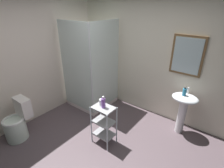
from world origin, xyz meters
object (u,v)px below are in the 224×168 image
at_px(toilet, 17,123).
at_px(rinse_cup, 101,102).
at_px(pedestal_sink, 183,106).
at_px(storage_cart, 104,122).
at_px(shower_stall, 92,88).
at_px(conditioner_bottle_purple, 103,103).
at_px(hand_soap_bottle, 184,92).

xyz_separation_m(toilet, rinse_cup, (1.26, 0.90, 0.48)).
xyz_separation_m(pedestal_sink, storage_cart, (-0.97, -1.12, -0.14)).
bearing_deg(shower_stall, rinse_cup, -38.24).
height_order(storage_cart, rinse_cup, rinse_cup).
xyz_separation_m(storage_cart, conditioner_bottle_purple, (0.00, -0.00, 0.39)).
bearing_deg(shower_stall, pedestal_sink, 9.27).
relative_size(toilet, storage_cart, 1.03).
relative_size(toilet, conditioner_bottle_purple, 3.72).
relative_size(shower_stall, conditioner_bottle_purple, 9.79).
xyz_separation_m(conditioner_bottle_purple, rinse_cup, (-0.08, 0.04, -0.04)).
xyz_separation_m(shower_stall, rinse_cup, (0.96, -0.76, 0.33)).
bearing_deg(toilet, shower_stall, 79.91).
height_order(shower_stall, toilet, shower_stall).
xyz_separation_m(shower_stall, storage_cart, (1.04, -0.80, -0.03)).
xyz_separation_m(shower_stall, hand_soap_bottle, (1.99, 0.30, 0.42)).
relative_size(storage_cart, rinse_cup, 6.88).
relative_size(conditioner_bottle_purple, rinse_cup, 1.90).
bearing_deg(conditioner_bottle_purple, pedestal_sink, 49.10).
height_order(hand_soap_bottle, conditioner_bottle_purple, hand_soap_bottle).
distance_m(shower_stall, hand_soap_bottle, 2.05).
bearing_deg(toilet, rinse_cup, 35.64).
bearing_deg(storage_cart, shower_stall, 142.55).
bearing_deg(rinse_cup, toilet, -144.36).
distance_m(toilet, storage_cart, 1.60).
bearing_deg(conditioner_bottle_purple, toilet, -147.04).
relative_size(shower_stall, hand_soap_bottle, 12.67).
relative_size(pedestal_sink, storage_cart, 1.09).
distance_m(shower_stall, toilet, 1.69).
bearing_deg(conditioner_bottle_purple, storage_cart, 147.21).
height_order(shower_stall, hand_soap_bottle, shower_stall).
xyz_separation_m(toilet, hand_soap_bottle, (2.28, 1.96, 0.57)).
height_order(pedestal_sink, conditioner_bottle_purple, conditioner_bottle_purple).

